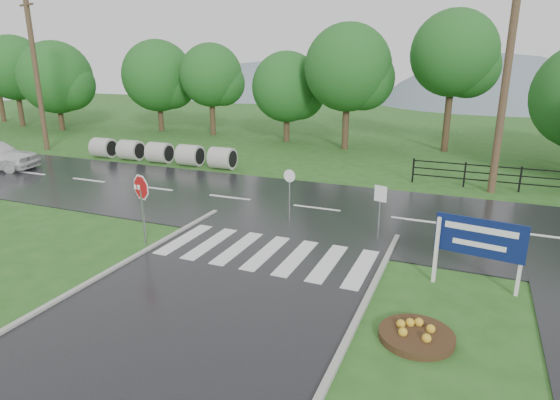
% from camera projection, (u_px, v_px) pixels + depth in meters
% --- Properties ---
extents(ground, '(120.00, 120.00, 0.00)m').
position_uv_depth(ground, '(172.00, 339.00, 10.15)').
color(ground, '#26581D').
rests_on(ground, ground).
extents(main_road, '(90.00, 8.00, 0.04)m').
position_uv_depth(main_road, '(317.00, 209.00, 18.99)').
color(main_road, black).
rests_on(main_road, ground).
extents(crosswalk, '(6.50, 2.80, 0.02)m').
position_uv_depth(crosswalk, '(266.00, 253.00, 14.55)').
color(crosswalk, silver).
rests_on(crosswalk, ground).
extents(fence_west, '(9.58, 0.08, 1.20)m').
position_uv_depth(fence_west, '(521.00, 177.00, 21.23)').
color(fence_west, black).
rests_on(fence_west, ground).
extents(hills, '(102.00, 48.00, 48.00)m').
position_uv_depth(hills, '(450.00, 207.00, 70.80)').
color(hills, slate).
rests_on(hills, ground).
extents(treeline, '(83.20, 5.20, 10.00)m').
position_uv_depth(treeline, '(397.00, 151.00, 31.00)').
color(treeline, '#19531D').
rests_on(treeline, ground).
extents(culvert_pipes, '(9.70, 1.20, 1.20)m').
position_uv_depth(culvert_pipes, '(160.00, 153.00, 27.42)').
color(culvert_pipes, '#9E9B93').
rests_on(culvert_pipes, ground).
extents(stop_sign, '(1.06, 0.39, 2.51)m').
position_uv_depth(stop_sign, '(141.00, 193.00, 14.82)').
color(stop_sign, '#939399').
rests_on(stop_sign, ground).
extents(estate_billboard, '(2.21, 0.41, 1.95)m').
position_uv_depth(estate_billboard, '(479.00, 241.00, 12.02)').
color(estate_billboard, silver).
rests_on(estate_billboard, ground).
extents(flower_bed, '(1.62, 1.62, 0.32)m').
position_uv_depth(flower_bed, '(417.00, 334.00, 10.10)').
color(flower_bed, '#332111').
rests_on(flower_bed, ground).
extents(reg_sign_small, '(0.42, 0.14, 1.94)m').
position_uv_depth(reg_sign_small, '(380.00, 202.00, 15.15)').
color(reg_sign_small, '#939399').
rests_on(reg_sign_small, ground).
extents(reg_sign_round, '(0.47, 0.09, 2.00)m').
position_uv_depth(reg_sign_round, '(289.00, 189.00, 17.14)').
color(reg_sign_round, '#939399').
rests_on(reg_sign_round, ground).
extents(utility_pole_west, '(1.71, 0.62, 9.87)m').
position_uv_depth(utility_pole_west, '(36.00, 73.00, 30.13)').
color(utility_pole_west, '#473523').
rests_on(utility_pole_west, ground).
extents(utility_pole_east, '(1.77, 0.33, 9.96)m').
position_uv_depth(utility_pole_east, '(506.00, 78.00, 19.98)').
color(utility_pole_east, '#473523').
rests_on(utility_pole_east, ground).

